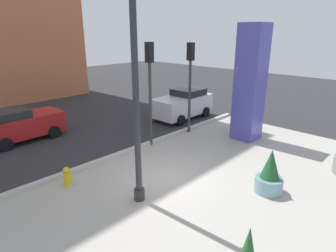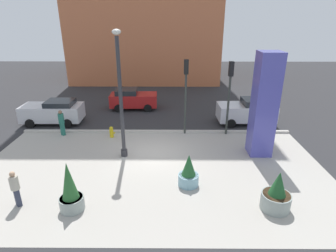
# 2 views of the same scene
# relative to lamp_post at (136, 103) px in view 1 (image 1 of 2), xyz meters

# --- Properties ---
(ground_plane) EXTENTS (60.00, 60.00, 0.00)m
(ground_plane) POSITION_rel_lamp_post_xyz_m (1.65, 4.26, -3.34)
(ground_plane) COLOR #2D2D30
(plaza_pavement) EXTENTS (18.00, 10.00, 0.02)m
(plaza_pavement) POSITION_rel_lamp_post_xyz_m (1.65, -1.74, -3.34)
(plaza_pavement) COLOR #ADA89E
(plaza_pavement) RESTS_ON ground_plane
(curb_strip) EXTENTS (18.00, 0.24, 0.16)m
(curb_strip) POSITION_rel_lamp_post_xyz_m (1.65, 3.38, -3.26)
(curb_strip) COLOR #B7B2A8
(curb_strip) RESTS_ON ground_plane
(lamp_post) EXTENTS (0.44, 0.44, 6.85)m
(lamp_post) POSITION_rel_lamp_post_xyz_m (0.00, 0.00, 0.00)
(lamp_post) COLOR #2D2D33
(lamp_post) RESTS_ON ground_plane
(art_pillar_blue) EXTENTS (1.21, 1.21, 5.76)m
(art_pillar_blue) POSITION_rel_lamp_post_xyz_m (7.71, 0.41, -0.46)
(art_pillar_blue) COLOR #4C4CAD
(art_pillar_blue) RESTS_ON ground_plane
(potted_plant_near_right) EXTENTS (0.96, 0.96, 1.60)m
(potted_plant_near_right) POSITION_rel_lamp_post_xyz_m (3.46, -2.88, -2.69)
(potted_plant_near_right) COLOR #7AA8B7
(potted_plant_near_right) RESTS_ON ground_plane
(fire_hydrant) EXTENTS (0.36, 0.26, 0.75)m
(fire_hydrant) POSITION_rel_lamp_post_xyz_m (-1.22, 2.59, -2.97)
(fire_hydrant) COLOR gold
(fire_hydrant) RESTS_ON ground_plane
(traffic_light_corner) EXTENTS (0.28, 0.42, 4.92)m
(traffic_light_corner) POSITION_rel_lamp_post_xyz_m (3.59, 3.29, -0.04)
(traffic_light_corner) COLOR #333833
(traffic_light_corner) RESTS_ON ground_plane
(traffic_light_far_side) EXTENTS (0.28, 0.42, 4.82)m
(traffic_light_far_side) POSITION_rel_lamp_post_xyz_m (6.36, 3.18, -0.11)
(traffic_light_far_side) COLOR #333833
(traffic_light_far_side) RESTS_ON ground_plane
(car_intersection) EXTENTS (4.14, 2.19, 1.83)m
(car_intersection) POSITION_rel_lamp_post_xyz_m (8.25, 5.27, -2.42)
(car_intersection) COLOR silver
(car_intersection) RESTS_ON ground_plane
(car_curb_west) EXTENTS (3.94, 2.03, 1.69)m
(car_curb_west) POSITION_rel_lamp_post_xyz_m (-0.55, 8.56, -2.49)
(car_curb_west) COLOR red
(car_curb_west) RESTS_ON ground_plane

